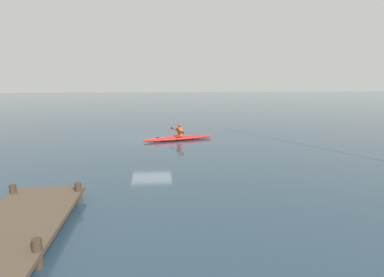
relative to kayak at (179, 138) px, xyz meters
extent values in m
plane|color=#233847|center=(1.71, -0.43, -0.14)|extent=(160.00, 160.00, 0.00)
ellipsoid|color=red|center=(0.00, 0.00, 0.00)|extent=(4.53, 1.91, 0.27)
torus|color=black|center=(0.04, 0.01, 0.11)|extent=(0.75, 0.75, 0.04)
cylinder|color=black|center=(1.30, 0.38, 0.12)|extent=(0.18, 0.18, 0.02)
cylinder|color=#E04C14|center=(-0.09, -0.03, 0.41)|extent=(0.33, 0.33, 0.56)
sphere|color=brown|center=(-0.09, -0.03, 0.80)|extent=(0.21, 0.21, 0.21)
cylinder|color=black|center=(0.10, 0.03, 0.51)|extent=(0.59, 1.91, 0.03)
ellipsoid|color=red|center=(-0.18, 0.98, 0.51)|extent=(0.15, 0.40, 0.17)
ellipsoid|color=red|center=(0.38, -0.92, 0.51)|extent=(0.15, 0.40, 0.17)
cylinder|color=brown|center=(-0.09, 0.25, 0.49)|extent=(0.25, 0.25, 0.34)
cylinder|color=brown|center=(0.06, -0.26, 0.49)|extent=(0.18, 0.31, 0.34)
cylinder|color=#382B1E|center=(3.80, 10.35, 0.17)|extent=(0.20, 0.20, 0.62)
cylinder|color=#382B1E|center=(5.70, 10.35, 0.17)|extent=(0.20, 0.20, 0.62)
cylinder|color=#382B1E|center=(3.80, 14.03, 0.17)|extent=(0.20, 0.20, 0.62)
camera|label=1|loc=(1.41, 20.53, 3.60)|focal=31.45mm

